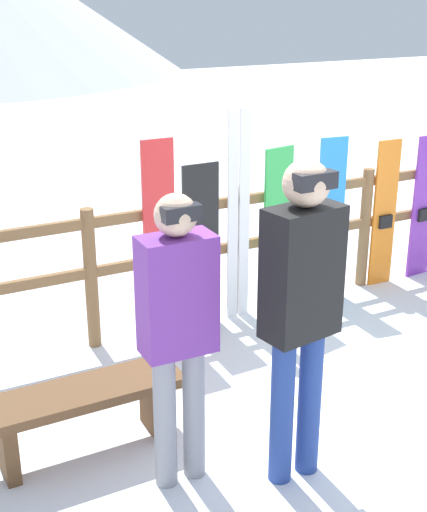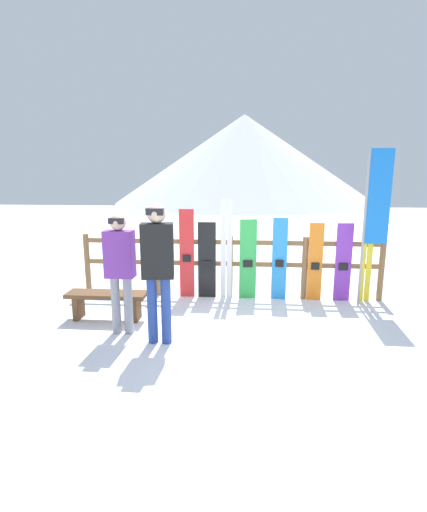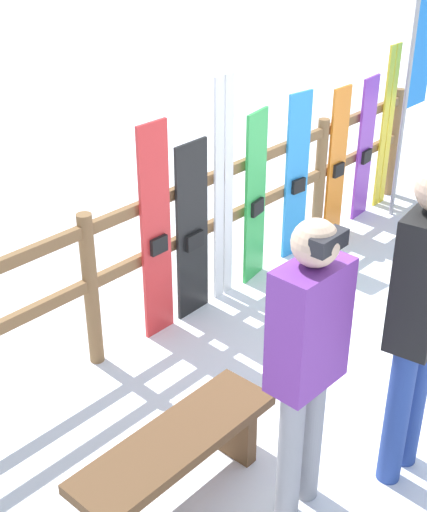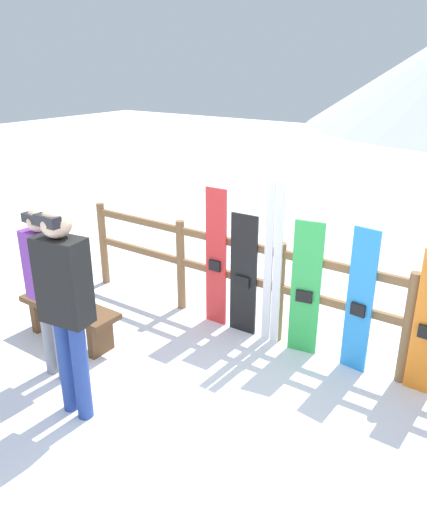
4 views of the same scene
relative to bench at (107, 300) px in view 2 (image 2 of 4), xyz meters
name	(u,v)px [view 2 (image 2 of 4)]	position (x,y,z in m)	size (l,w,h in m)	color
ground_plane	(224,333)	(1.81, -0.38, -0.31)	(40.00, 40.00, 0.00)	white
mountain_backdrop	(244,159)	(1.81, 23.27, 2.69)	(18.00, 18.00, 6.00)	silver
fence	(230,261)	(1.81, 1.27, 0.35)	(5.32, 0.10, 1.11)	brown
bench	(107,300)	(0.00, 0.00, 0.00)	(1.20, 0.36, 0.42)	brown
person_black	(158,263)	(0.98, -0.76, 0.77)	(0.43, 0.28, 1.83)	navy
person_purple	(120,265)	(0.40, -0.50, 0.67)	(0.39, 0.22, 1.66)	gray
snowboard_red	(187,254)	(1.05, 1.21, 0.47)	(0.26, 0.05, 1.58)	red
snowboard_black_stripe	(207,260)	(1.40, 1.21, 0.36)	(0.32, 0.06, 1.35)	black
ski_pair_white	(226,250)	(1.75, 1.22, 0.56)	(0.19, 0.02, 1.75)	white
snowboard_green	(248,260)	(2.12, 1.21, 0.39)	(0.30, 0.09, 1.41)	green
snowboard_blue	(279,259)	(2.67, 1.21, 0.41)	(0.26, 0.08, 1.44)	#288CE0
snowboard_orange	(315,262)	(3.28, 1.21, 0.37)	(0.25, 0.06, 1.36)	orange
snowboard_purple	(343,263)	(3.76, 1.21, 0.37)	(0.28, 0.07, 1.36)	purple
ski_pair_yellow	(366,256)	(4.13, 1.22, 0.48)	(0.20, 0.02, 1.59)	yellow
rental_flag	(373,210)	(4.11, 0.98, 1.30)	(0.40, 0.04, 2.57)	#99999E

